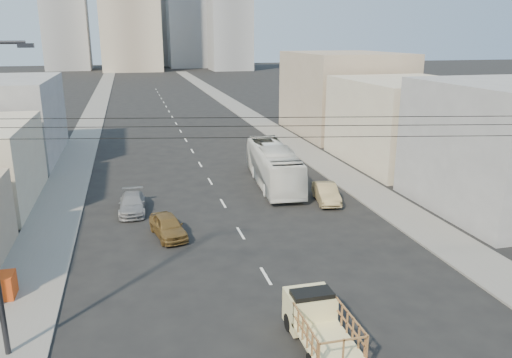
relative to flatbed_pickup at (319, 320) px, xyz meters
name	(u,v)px	position (x,y,z in m)	size (l,w,h in m)	color
sidewalk_left	(95,112)	(-12.24, 68.23, -1.03)	(3.50, 180.00, 0.12)	slate
sidewalk_right	(236,107)	(11.26, 68.23, -1.03)	(3.50, 180.00, 0.12)	slate
lane_dashes	(178,127)	(-0.49, 51.23, -1.09)	(0.15, 104.00, 0.01)	silver
flatbed_pickup	(319,320)	(0.00, 0.00, 0.00)	(1.95, 4.41, 1.90)	beige
city_bus	(274,166)	(4.50, 22.00, 0.55)	(2.76, 11.80, 3.29)	white
sedan_brown	(168,226)	(-4.95, 12.83, -0.41)	(1.63, 4.04, 1.38)	brown
sedan_tan	(326,193)	(7.06, 16.67, -0.40)	(1.47, 4.22, 1.39)	#998559
sedan_grey	(132,204)	(-7.03, 17.95, -0.46)	(1.78, 4.39, 1.27)	gray
overhead_wires	(317,127)	(-0.49, -0.27, 7.87)	(23.01, 5.02, 0.72)	black
bldg_right_near	(506,148)	(18.51, 12.23, 3.41)	(10.00, 12.00, 9.00)	gray
bldg_right_mid	(406,122)	(19.01, 26.23, 2.91)	(11.00, 14.00, 8.00)	#BCAE97
bldg_right_far	(343,93)	(19.51, 42.23, 3.91)	(12.00, 16.00, 10.00)	tan
midrise_ne	(188,13)	(17.51, 183.23, 18.91)	(16.00, 16.00, 40.00)	gray
midrise_nw	(65,21)	(-26.49, 178.23, 15.91)	(15.00, 15.00, 34.00)	gray
midrise_back	(154,9)	(5.51, 198.23, 20.91)	(18.00, 18.00, 44.00)	gray
midrise_east	(230,29)	(29.51, 163.23, 12.91)	(14.00, 14.00, 28.00)	gray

